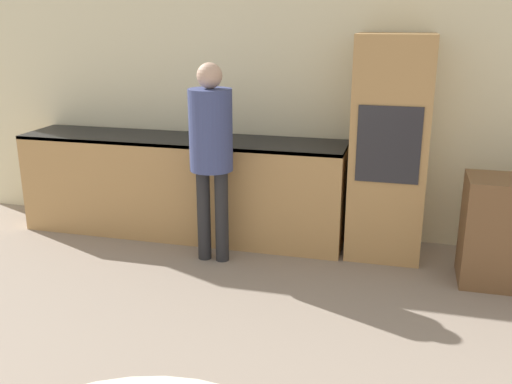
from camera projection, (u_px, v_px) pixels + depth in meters
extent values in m
cube|color=beige|center=(321.00, 94.00, 5.02)|extent=(7.09, 0.05, 2.60)
cube|color=tan|center=(182.00, 186.00, 5.24)|extent=(2.97, 0.60, 0.91)
cube|color=black|center=(180.00, 139.00, 5.11)|extent=(2.97, 0.60, 0.03)
cube|color=tan|center=(389.00, 149.00, 4.67)|extent=(0.61, 0.58, 1.83)
cube|color=#28282D|center=(389.00, 145.00, 4.37)|extent=(0.49, 0.01, 0.60)
cylinder|color=#262628|center=(204.00, 215.00, 4.69)|extent=(0.11, 0.11, 0.77)
cylinder|color=#262628|center=(222.00, 216.00, 4.65)|extent=(0.11, 0.11, 0.77)
cylinder|color=#3D477A|center=(211.00, 130.00, 4.47)|extent=(0.34, 0.34, 0.64)
sphere|color=tan|center=(209.00, 76.00, 4.34)|extent=(0.20, 0.20, 0.20)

